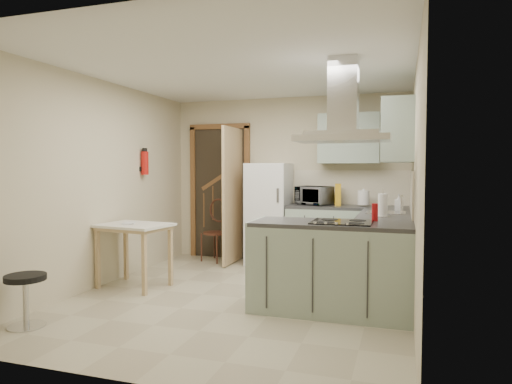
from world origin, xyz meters
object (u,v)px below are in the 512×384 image
(fridge, at_px, (269,214))
(bentwood_chair, at_px, (216,233))
(extractor_hood, at_px, (343,139))
(stool, at_px, (26,301))
(peninsula, at_px, (331,267))
(microwave, at_px, (314,196))
(drop_leaf_table, at_px, (134,256))

(fridge, distance_m, bentwood_chair, 0.90)
(extractor_hood, bearing_deg, stool, -154.35)
(bentwood_chair, bearing_deg, stool, -81.87)
(extractor_hood, distance_m, stool, 3.30)
(fridge, bearing_deg, peninsula, -58.26)
(peninsula, bearing_deg, bentwood_chair, 136.82)
(peninsula, relative_size, microwave, 3.20)
(fridge, relative_size, stool, 3.13)
(fridge, relative_size, drop_leaf_table, 1.84)
(stool, bearing_deg, microwave, 59.05)
(microwave, bearing_deg, drop_leaf_table, -110.25)
(fridge, height_order, peninsula, fridge)
(microwave, bearing_deg, stool, -96.04)
(peninsula, distance_m, drop_leaf_table, 2.41)
(fridge, xyz_separation_m, peninsula, (1.22, -1.98, -0.30))
(fridge, height_order, extractor_hood, extractor_hood)
(stool, bearing_deg, extractor_hood, 25.65)
(extractor_hood, xyz_separation_m, microwave, (-0.66, 2.05, -0.69))
(drop_leaf_table, height_order, stool, drop_leaf_table)
(peninsula, distance_m, stool, 2.87)
(stool, relative_size, microwave, 0.99)
(stool, bearing_deg, drop_leaf_table, 83.90)
(bentwood_chair, bearing_deg, drop_leaf_table, -84.02)
(extractor_hood, xyz_separation_m, stool, (-2.66, -1.28, -1.48))
(peninsula, distance_m, bentwood_chair, 2.84)
(fridge, distance_m, peninsula, 2.35)
(fridge, height_order, bentwood_chair, fridge)
(extractor_hood, bearing_deg, fridge, 123.79)
(peninsula, height_order, bentwood_chair, peninsula)
(peninsula, distance_m, extractor_hood, 1.27)
(peninsula, relative_size, drop_leaf_table, 1.90)
(drop_leaf_table, relative_size, stool, 1.70)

